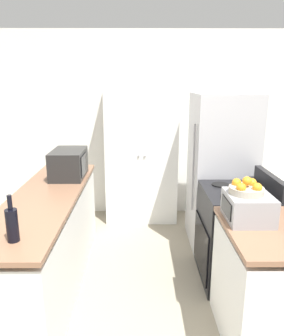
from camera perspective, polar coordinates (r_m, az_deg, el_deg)
wall_back at (r=4.74m, az=-0.12°, el=7.36°), size 7.00×0.06×2.60m
counter_left at (r=3.28m, az=-16.03°, el=-12.47°), size 0.60×2.27×0.92m
counter_right at (r=2.72m, az=20.40°, el=-19.01°), size 0.60×0.86×0.92m
pantry_cabinet at (r=4.51m, az=-0.05°, el=2.86°), size 0.97×0.50×1.96m
stove at (r=3.39m, az=15.91°, el=-11.11°), size 0.66×0.74×1.08m
refrigerator at (r=3.96m, az=13.51°, el=-0.53°), size 0.71×0.76×1.79m
microwave at (r=3.59m, az=-12.62°, el=0.75°), size 0.34×0.52×0.29m
wine_bottle at (r=2.27m, az=-21.69°, el=-9.07°), size 0.08×0.08×0.31m
toaster_oven at (r=2.55m, az=17.97°, el=-6.51°), size 0.32×0.36×0.20m
fruit_bowl at (r=2.51m, az=17.73°, el=-3.38°), size 0.25×0.25×0.13m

